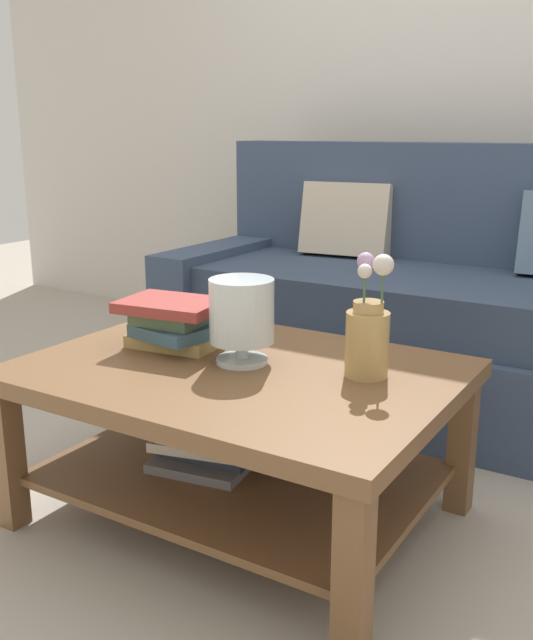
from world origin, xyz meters
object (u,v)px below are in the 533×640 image
book_stack_main (174,322)px  glass_hurricane_vase (242,314)px  couch (442,319)px  coffee_table (237,410)px  flower_pitcher (368,333)px

book_stack_main → glass_hurricane_vase: (0.26, -0.02, 0.06)m
couch → coffee_table: (-0.20, -1.20, -0.03)m
glass_hurricane_vase → couch: bearing=80.0°
couch → flower_pitcher: size_ratio=6.72×
book_stack_main → flower_pitcher: 0.61m
glass_hurricane_vase → flower_pitcher: size_ratio=0.73×
flower_pitcher → book_stack_main: bearing=-174.4°
glass_hurricane_vase → flower_pitcher: bearing=13.0°
book_stack_main → flower_pitcher: bearing=5.6°
coffee_table → glass_hurricane_vase: size_ratio=4.88×
coffee_table → flower_pitcher: (0.35, 0.11, 0.25)m
coffee_table → couch: bearing=80.4°
coffee_table → book_stack_main: (-0.26, 0.05, 0.21)m
couch → glass_hurricane_vase: size_ratio=9.27×
flower_pitcher → couch: bearing=97.5°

